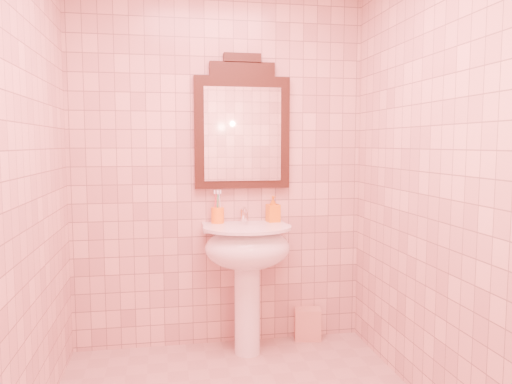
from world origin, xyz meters
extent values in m
cube|color=beige|center=(0.00, 1.10, 1.25)|extent=(2.00, 0.02, 2.50)
cylinder|color=white|center=(0.15, 0.88, 0.35)|extent=(0.17, 0.17, 0.70)
ellipsoid|color=white|center=(0.15, 0.86, 0.72)|extent=(0.56, 0.46, 0.28)
cube|color=white|center=(0.15, 1.03, 0.83)|extent=(0.56, 0.15, 0.05)
cylinder|color=white|center=(0.15, 0.86, 0.85)|extent=(0.58, 0.58, 0.02)
cylinder|color=white|center=(0.15, 1.03, 0.91)|extent=(0.04, 0.04, 0.09)
cylinder|color=white|center=(0.15, 0.97, 0.94)|extent=(0.02, 0.10, 0.02)
cylinder|color=white|center=(0.15, 0.92, 0.93)|extent=(0.02, 0.02, 0.04)
cube|color=white|center=(0.15, 1.04, 0.96)|extent=(0.02, 0.07, 0.01)
cube|color=black|center=(0.15, 1.08, 1.47)|extent=(0.65, 0.05, 0.76)
cube|color=black|center=(0.15, 1.08, 1.90)|extent=(0.44, 0.05, 0.09)
cube|color=black|center=(0.15, 1.08, 1.97)|extent=(0.25, 0.05, 0.06)
cube|color=white|center=(0.15, 1.05, 1.46)|extent=(0.53, 0.01, 0.63)
cylinder|color=orange|center=(-0.02, 1.03, 0.92)|extent=(0.09, 0.09, 0.11)
cylinder|color=silver|center=(0.00, 1.03, 0.96)|extent=(0.01, 0.01, 0.20)
cylinder|color=#338CD8|center=(-0.02, 1.05, 0.96)|extent=(0.01, 0.01, 0.20)
cylinder|color=#E5334C|center=(-0.04, 1.03, 0.96)|extent=(0.01, 0.01, 0.20)
cylinder|color=#3FBF59|center=(-0.02, 1.01, 0.96)|extent=(0.01, 0.01, 0.20)
imported|color=orange|center=(0.36, 1.02, 0.95)|extent=(0.09, 0.10, 0.18)
cube|color=tan|center=(0.62, 1.04, 0.11)|extent=(0.20, 0.16, 0.22)
camera|label=1|loc=(-0.36, -2.31, 1.40)|focal=35.00mm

